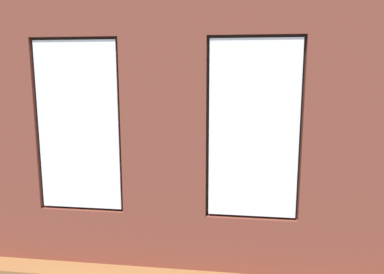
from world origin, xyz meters
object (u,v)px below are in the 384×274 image
at_px(remote_silver, 220,161).
at_px(couch_left, 340,178).
at_px(media_console, 47,172).
at_px(potted_plant_near_tv, 43,169).
at_px(candle_jar, 173,160).
at_px(tv_flatscreen, 44,140).
at_px(potted_plant_corner_near_left, 326,133).
at_px(potted_plant_foreground_right, 99,138).
at_px(coffee_table, 197,165).
at_px(cup_ceramic, 188,159).
at_px(couch_by_window, 126,214).
at_px(table_plant_small, 203,157).
at_px(papasan_chair, 201,148).
at_px(remote_gray, 197,162).
at_px(potted_plant_beside_window_right, 32,182).

bearing_deg(remote_silver, couch_left, 129.66).
xyz_separation_m(media_console, potted_plant_near_tv, (-0.55, 1.07, 0.36)).
distance_m(candle_jar, tv_flatscreen, 2.52).
height_order(potted_plant_near_tv, potted_plant_corner_near_left, potted_plant_corner_near_left).
height_order(media_console, potted_plant_foreground_right, potted_plant_foreground_right).
xyz_separation_m(coffee_table, candle_jar, (0.47, 0.12, 0.10)).
distance_m(cup_ceramic, candle_jar, 0.35).
xyz_separation_m(couch_by_window, table_plant_small, (-0.77, -2.44, 0.24)).
xyz_separation_m(coffee_table, papasan_chair, (0.08, -1.35, 0.06)).
relative_size(table_plant_small, potted_plant_foreground_right, 0.23).
xyz_separation_m(table_plant_small, media_console, (3.05, 0.35, -0.33)).
xyz_separation_m(couch_by_window, potted_plant_foreground_right, (1.98, -4.14, 0.23)).
distance_m(papasan_chair, potted_plant_foreground_right, 2.56).
bearing_deg(remote_gray, potted_plant_corner_near_left, -56.69).
xyz_separation_m(remote_silver, papasan_chair, (0.51, -1.21, 0.01)).
bearing_deg(candle_jar, potted_plant_beside_window_right, 60.55).
bearing_deg(couch_left, coffee_table, -94.95).
distance_m(table_plant_small, tv_flatscreen, 3.08).
height_order(potted_plant_foreground_right, potted_plant_beside_window_right, potted_plant_beside_window_right).
xyz_separation_m(cup_ceramic, potted_plant_corner_near_left, (-2.96, -1.53, 0.34)).
distance_m(table_plant_small, papasan_chair, 1.49).
height_order(coffee_table, potted_plant_near_tv, potted_plant_near_tv).
relative_size(candle_jar, remote_silver, 0.62).
height_order(table_plant_small, remote_gray, table_plant_small).
xyz_separation_m(cup_ceramic, potted_plant_near_tv, (2.18, 1.64, 0.13)).
relative_size(remote_gray, potted_plant_foreground_right, 0.14).
xyz_separation_m(candle_jar, table_plant_small, (-0.59, 0.00, 0.09)).
relative_size(couch_by_window, potted_plant_foreground_right, 1.52).
distance_m(couch_by_window, potted_plant_beside_window_right, 1.33).
bearing_deg(couch_by_window, cup_ceramic, -99.65).
bearing_deg(remote_silver, potted_plant_corner_near_left, 176.12).
xyz_separation_m(tv_flatscreen, potted_plant_near_tv, (-0.55, 1.07, -0.28)).
xyz_separation_m(remote_gray, tv_flatscreen, (2.93, 0.47, 0.45)).
bearing_deg(cup_ceramic, potted_plant_foreground_right, -31.28).
height_order(papasan_chair, potted_plant_beside_window_right, potted_plant_beside_window_right).
xyz_separation_m(papasan_chair, potted_plant_near_tv, (2.30, 2.89, 0.16)).
distance_m(couch_by_window, remote_silver, 2.91).
xyz_separation_m(media_console, tv_flatscreen, (0.00, -0.00, 0.64)).
height_order(couch_left, papasan_chair, couch_left).
height_order(table_plant_small, potted_plant_foreground_right, potted_plant_foreground_right).
xyz_separation_m(remote_silver, potted_plant_near_tv, (2.81, 1.68, 0.17)).
relative_size(table_plant_small, potted_plant_beside_window_right, 0.20).
bearing_deg(remote_gray, candle_jar, 106.98).
bearing_deg(candle_jar, couch_left, 174.81).
distance_m(couch_left, cup_ceramic, 2.86).
bearing_deg(coffee_table, couch_left, 171.31).
xyz_separation_m(media_console, potted_plant_corner_near_left, (-5.70, -2.10, 0.57)).
bearing_deg(cup_ceramic, candle_jar, 38.51).
relative_size(couch_left, remote_silver, 12.26).
bearing_deg(papasan_chair, coffee_table, 93.51).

